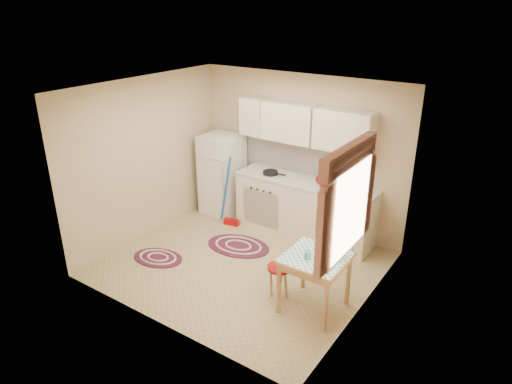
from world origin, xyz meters
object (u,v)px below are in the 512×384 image
(base_cabinets, at_px, (304,209))
(stool, at_px, (279,280))
(table, at_px, (314,283))
(fridge, at_px, (222,175))

(base_cabinets, distance_m, stool, 1.73)
(base_cabinets, distance_m, table, 1.93)
(fridge, height_order, base_cabinets, fridge)
(base_cabinets, relative_size, table, 3.12)
(table, bearing_deg, base_cabinets, 122.32)
(stool, bearing_deg, base_cabinets, 108.46)
(table, bearing_deg, fridge, 149.04)
(table, distance_m, stool, 0.51)
(base_cabinets, bearing_deg, table, -57.68)
(fridge, bearing_deg, stool, -36.37)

